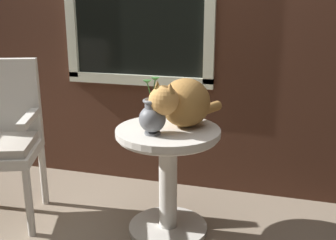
% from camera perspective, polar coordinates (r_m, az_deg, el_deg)
% --- Properties ---
extents(back_wall, '(4.00, 0.07, 2.60)m').
position_cam_1_polar(back_wall, '(2.78, -0.34, 16.39)').
color(back_wall, '#47281C').
rests_on(back_wall, ground_plane).
extents(wicker_side_table, '(0.58, 0.58, 0.62)m').
position_cam_1_polar(wicker_side_table, '(2.29, -0.00, -6.03)').
color(wicker_side_table, silver).
rests_on(wicker_side_table, ground_plane).
extents(cat, '(0.36, 0.56, 0.28)m').
position_cam_1_polar(cat, '(2.22, 2.11, 2.48)').
color(cat, '#AD7A3D').
rests_on(cat, wicker_side_table).
extents(pewter_vase_with_ivy, '(0.14, 0.14, 0.30)m').
position_cam_1_polar(pewter_vase_with_ivy, '(2.11, -2.21, 0.48)').
color(pewter_vase_with_ivy, slate).
rests_on(pewter_vase_with_ivy, wicker_side_table).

